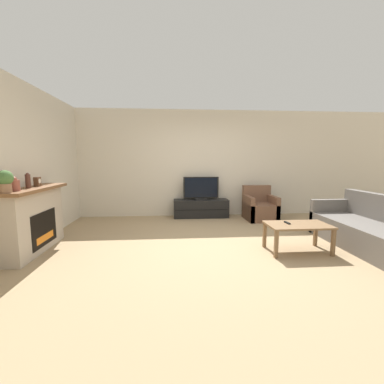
# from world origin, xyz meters

# --- Properties ---
(ground_plane) EXTENTS (24.00, 24.00, 0.00)m
(ground_plane) POSITION_xyz_m (0.00, 0.00, 0.00)
(ground_plane) COLOR #9E8460
(wall_back) EXTENTS (12.00, 0.06, 2.70)m
(wall_back) POSITION_xyz_m (0.00, 2.33, 1.35)
(wall_back) COLOR beige
(wall_back) RESTS_ON ground
(wall_left) EXTENTS (0.06, 12.00, 2.70)m
(wall_left) POSITION_xyz_m (-3.08, 0.00, 1.35)
(wall_left) COLOR beige
(wall_left) RESTS_ON ground
(fireplace) EXTENTS (0.42, 1.52, 1.03)m
(fireplace) POSITION_xyz_m (-2.90, -0.15, 0.52)
(fireplace) COLOR #B7A893
(fireplace) RESTS_ON ground
(mantel_vase_left) EXTENTS (0.14, 0.14, 0.20)m
(mantel_vase_left) POSITION_xyz_m (-2.88, -0.61, 1.11)
(mantel_vase_left) COLOR #994C3D
(mantel_vase_left) RESTS_ON fireplace
(mantel_vase_centre_left) EXTENTS (0.07, 0.07, 0.24)m
(mantel_vase_centre_left) POSITION_xyz_m (-2.88, -0.27, 1.14)
(mantel_vase_centre_left) COLOR #512D23
(mantel_vase_centre_left) RESTS_ON fireplace
(mantel_clock) EXTENTS (0.08, 0.11, 0.15)m
(mantel_clock) POSITION_xyz_m (-2.88, -0.00, 1.10)
(mantel_clock) COLOR brown
(mantel_clock) RESTS_ON fireplace
(potted_plant) EXTENTS (0.20, 0.20, 0.29)m
(potted_plant) POSITION_xyz_m (-2.88, -0.80, 1.19)
(potted_plant) COLOR #936B4C
(potted_plant) RESTS_ON fireplace
(tv_stand) EXTENTS (1.37, 0.41, 0.45)m
(tv_stand) POSITION_xyz_m (0.01, 2.06, 0.23)
(tv_stand) COLOR black
(tv_stand) RESTS_ON ground
(tv) EXTENTS (0.88, 0.18, 0.57)m
(tv) POSITION_xyz_m (0.01, 2.06, 0.72)
(tv) COLOR black
(tv) RESTS_ON tv_stand
(armchair) EXTENTS (0.70, 0.76, 0.81)m
(armchair) POSITION_xyz_m (1.41, 1.71, 0.27)
(armchair) COLOR brown
(armchair) RESTS_ON ground
(coffee_table) EXTENTS (0.97, 0.56, 0.45)m
(coffee_table) POSITION_xyz_m (1.25, -0.50, 0.39)
(coffee_table) COLOR brown
(coffee_table) RESTS_ON ground
(remote) EXTENTS (0.05, 0.15, 0.02)m
(remote) POSITION_xyz_m (1.11, -0.43, 0.46)
(remote) COLOR black
(remote) RESTS_ON coffee_table
(couch) EXTENTS (0.88, 2.26, 0.87)m
(couch) POSITION_xyz_m (2.53, -0.55, 0.29)
(couch) COLOR #66605B
(couch) RESTS_ON ground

